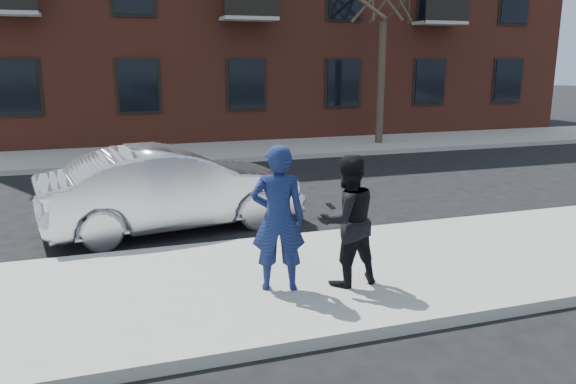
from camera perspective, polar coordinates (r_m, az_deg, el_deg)
name	(u,v)px	position (r m, az deg, el deg)	size (l,w,h in m)	color
ground	(444,260)	(9.20, 15.55, -6.70)	(100.00, 100.00, 0.00)	black
near_sidewalk	(453,261)	(8.98, 16.46, -6.74)	(50.00, 3.50, 0.15)	gray
near_curb	(396,228)	(10.43, 10.89, -3.64)	(50.00, 0.10, 0.15)	#999691
far_sidewalk	(257,150)	(19.27, -3.17, 4.32)	(50.00, 3.50, 0.15)	gray
far_curb	(272,158)	(17.56, -1.64, 3.46)	(50.00, 0.10, 0.15)	#999691
silver_sedan	(173,189)	(10.47, -11.59, 0.34)	(1.63, 4.67, 1.54)	silver
man_hoodie	(278,218)	(7.14, -1.03, -2.69)	(0.79, 0.62, 1.90)	navy
man_peacoat	(347,221)	(7.38, 6.03, -2.91)	(0.92, 0.75, 1.74)	black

